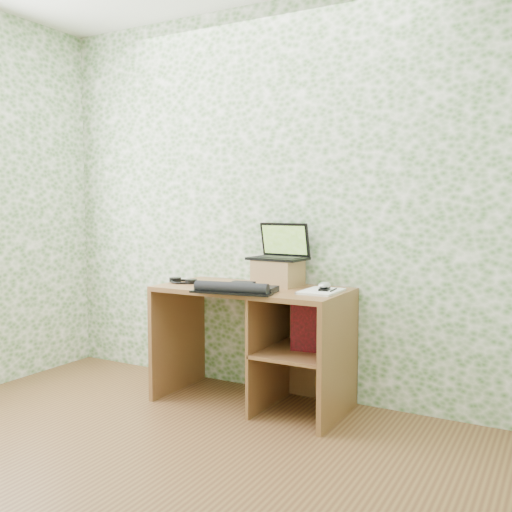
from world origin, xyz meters
The scene contains 11 objects.
floor centered at (0.00, 0.00, 0.00)m, with size 3.50×3.50×0.00m, color #58331E.
wall_back centered at (0.00, 1.75, 1.30)m, with size 3.50×3.50×0.00m, color white.
desk centered at (0.08, 1.47, 0.48)m, with size 1.20×0.60×0.75m.
riser centered at (0.11, 1.58, 0.83)m, with size 0.28×0.23×0.17m, color #A27148.
laptop centered at (0.11, 1.62, 0.97)m, with size 0.37×0.27×0.24m.
keyboard centered at (0.03, 1.21, 0.77)m, with size 0.50×0.31×0.07m.
headphones centered at (-0.51, 1.40, 0.76)m, with size 0.23×0.19×0.03m.
notepad centered at (0.47, 1.45, 0.76)m, with size 0.21×0.29×0.01m, color silver.
mouse centered at (0.48, 1.46, 0.78)m, with size 0.07×0.11×0.04m, color silver.
pen centered at (0.53, 1.47, 0.77)m, with size 0.01×0.01×0.13m, color black.
red_box centered at (0.41, 1.44, 0.53)m, with size 0.24×0.08×0.29m, color maroon.
Camera 1 is at (1.75, -1.66, 1.26)m, focal length 40.00 mm.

